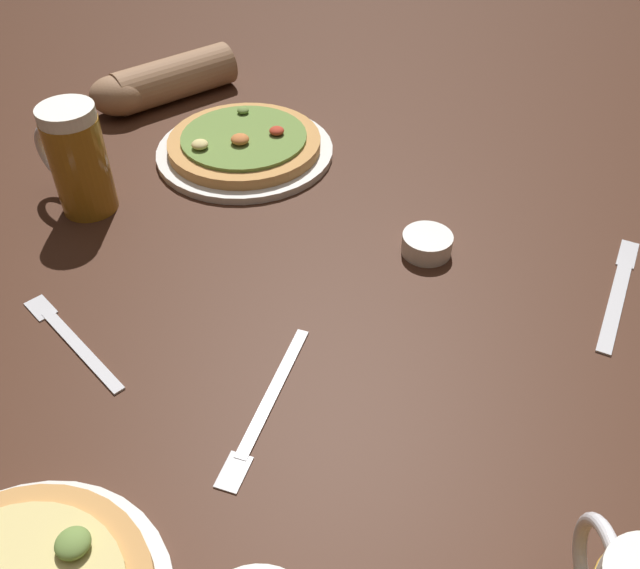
% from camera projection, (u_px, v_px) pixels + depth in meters
% --- Properties ---
extents(ground_plane, '(2.40, 2.40, 0.03)m').
position_uv_depth(ground_plane, '(320.00, 304.00, 0.88)').
color(ground_plane, '#3D2114').
extents(pizza_plate_far, '(0.29, 0.29, 0.05)m').
position_uv_depth(pizza_plate_far, '(245.00, 146.00, 1.12)').
color(pizza_plate_far, silver).
rests_on(pizza_plate_far, ground_plane).
extents(beer_mug_pale, '(0.12, 0.11, 0.16)m').
position_uv_depth(beer_mug_pale, '(77.00, 160.00, 0.97)').
color(beer_mug_pale, '#9E6619').
rests_on(beer_mug_pale, ground_plane).
extents(ramekin_sauce, '(0.07, 0.07, 0.03)m').
position_uv_depth(ramekin_sauce, '(427.00, 244.00, 0.93)').
color(ramekin_sauce, silver).
rests_on(ramekin_sauce, ground_plane).
extents(fork_left, '(0.15, 0.17, 0.01)m').
position_uv_depth(fork_left, '(71.00, 338.00, 0.81)').
color(fork_left, silver).
rests_on(fork_left, ground_plane).
extents(knife_right, '(0.14, 0.21, 0.01)m').
position_uv_depth(knife_right, '(619.00, 291.00, 0.88)').
color(knife_right, silver).
rests_on(knife_right, ground_plane).
extents(fork_spare, '(0.11, 0.22, 0.01)m').
position_uv_depth(fork_spare, '(266.00, 406.00, 0.74)').
color(fork_spare, silver).
rests_on(fork_spare, ground_plane).
extents(diner_arm, '(0.26, 0.20, 0.08)m').
position_uv_depth(diner_arm, '(159.00, 83.00, 1.24)').
color(diner_arm, '#936B4C').
rests_on(diner_arm, ground_plane).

